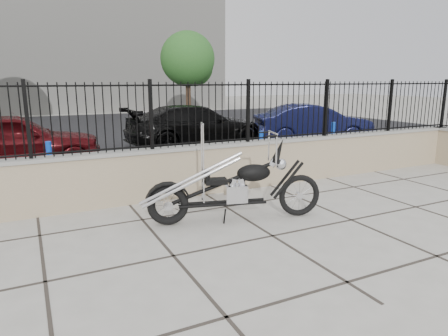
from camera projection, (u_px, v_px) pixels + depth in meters
ground_plane at (273, 236)px, 5.73m from camera, size 90.00×90.00×0.00m
parking_lot at (108, 133)px, 16.66m from camera, size 30.00×30.00×0.00m
retaining_wall at (203, 169)px, 7.81m from camera, size 14.00×0.36×0.96m
iron_fence at (202, 114)px, 7.58m from camera, size 14.00×0.08×1.20m
background_building at (66, 53)px, 28.04m from camera, size 22.00×6.00×8.00m
chopper_motorcycle at (233, 172)px, 6.19m from camera, size 2.69×1.14×1.60m
car_red at (12, 141)px, 9.91m from camera, size 4.20×1.72×1.43m
car_black at (196, 126)px, 13.41m from camera, size 4.80×2.07×1.38m
car_blue at (313, 123)px, 14.17m from camera, size 4.35×2.61×1.35m
bollard_a at (50, 165)px, 8.23m from camera, size 0.13×0.13×0.97m
bollard_b at (261, 149)px, 10.31m from camera, size 0.13×0.13×0.91m
bollard_c at (333, 138)px, 11.98m from camera, size 0.15×0.15×0.96m
tree_right at (188, 56)px, 21.19m from camera, size 2.89×2.89×4.88m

